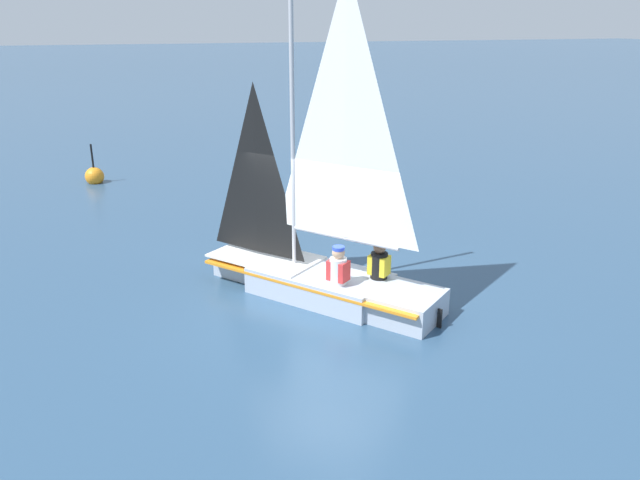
{
  "coord_description": "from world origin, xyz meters",
  "views": [
    {
      "loc": [
        -9.94,
        3.42,
        4.81
      ],
      "look_at": [
        0.0,
        0.0,
        1.08
      ],
      "focal_mm": 35.0,
      "sensor_mm": 36.0,
      "label": 1
    }
  ],
  "objects_px": {
    "sailor_crew": "(379,270)",
    "buoy_marker": "(95,176)",
    "sailor_helm": "(338,276)",
    "sailboat_main": "(321,254)"
  },
  "relations": [
    {
      "from": "sailboat_main",
      "to": "sailor_helm",
      "type": "bearing_deg",
      "value": 150.89
    },
    {
      "from": "sailor_crew",
      "to": "buoy_marker",
      "type": "bearing_deg",
      "value": -14.12
    },
    {
      "from": "sailboat_main",
      "to": "buoy_marker",
      "type": "bearing_deg",
      "value": -16.96
    },
    {
      "from": "sailor_crew",
      "to": "buoy_marker",
      "type": "distance_m",
      "value": 11.89
    },
    {
      "from": "sailor_helm",
      "to": "buoy_marker",
      "type": "distance_m",
      "value": 11.61
    },
    {
      "from": "sailboat_main",
      "to": "sailor_crew",
      "type": "xyz_separation_m",
      "value": [
        -0.62,
        -0.87,
        -0.18
      ]
    },
    {
      "from": "sailor_helm",
      "to": "sailor_crew",
      "type": "xyz_separation_m",
      "value": [
        0.0,
        -0.77,
        0.0
      ]
    },
    {
      "from": "buoy_marker",
      "to": "sailor_crew",
      "type": "bearing_deg",
      "value": -156.29
    },
    {
      "from": "sailor_helm",
      "to": "buoy_marker",
      "type": "bearing_deg",
      "value": -17.62
    },
    {
      "from": "sailor_helm",
      "to": "buoy_marker",
      "type": "relative_size",
      "value": 0.89
    }
  ]
}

